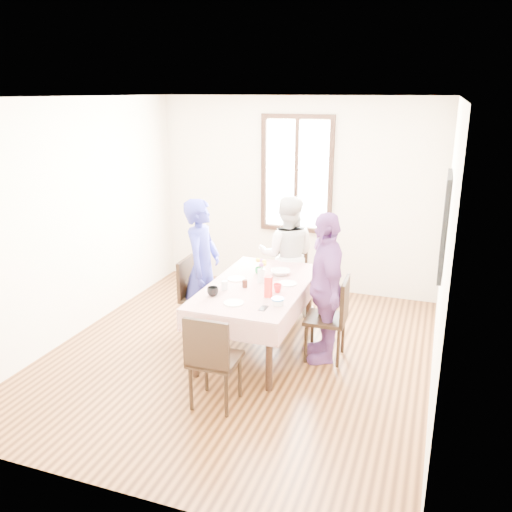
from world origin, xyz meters
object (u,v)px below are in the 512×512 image
dining_table (258,318)px  chair_left (202,297)px  person_far (287,255)px  chair_right (326,318)px  chair_far (287,278)px  person_left (202,269)px  chair_near (215,359)px  person_right (325,287)px

dining_table → chair_left: 0.77m
person_far → chair_left: bearing=41.1°
chair_right → chair_far: bearing=32.1°
person_left → chair_left: bearing=84.9°
dining_table → person_left: size_ratio=1.03×
person_left → person_far: 1.21m
chair_left → chair_far: size_ratio=1.00×
chair_right → chair_near: same height
person_right → person_left: bearing=-117.8°
dining_table → chair_left: (-0.75, 0.16, 0.08)m
chair_left → person_far: (0.75, 0.97, 0.31)m
chair_near → person_left: bearing=118.3°
person_left → chair_right: bearing=-99.2°
person_far → chair_right: bearing=113.6°
dining_table → chair_right: size_ratio=1.83×
chair_near → chair_far: bearing=89.1°
dining_table → chair_near: chair_near is taller
chair_right → chair_near: size_ratio=1.00×
person_far → person_right: bearing=112.9°
chair_far → person_left: bearing=56.2°
person_left → chair_far: bearing=-41.4°
chair_near → person_right: (0.73, 1.20, 0.35)m
person_left → person_far: bearing=-42.0°
person_far → chair_near: bearing=78.8°
chair_left → dining_table: bearing=76.0°
chair_right → chair_near: bearing=145.8°
dining_table → person_far: (0.00, 1.12, 0.39)m
dining_table → person_far: person_far is taller
chair_far → chair_near: bearing=92.5°
chair_near → person_left: (-0.73, 1.30, 0.36)m
person_right → dining_table: bearing=-109.6°
chair_left → chair_right: (1.49, -0.10, 0.00)m
dining_table → person_right: 0.85m
dining_table → chair_near: size_ratio=1.83×
person_far → person_left: bearing=41.9°
chair_right → person_right: 0.35m
person_far → person_right: person_right is taller
chair_left → person_right: 1.52m
chair_left → person_left: 0.36m
chair_far → chair_near: (0.00, -2.29, 0.00)m
chair_near → chair_right: bearing=57.2°
chair_right → person_right: bearing=87.8°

